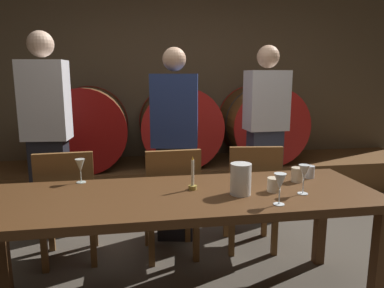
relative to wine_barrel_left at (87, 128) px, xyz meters
The scene contains 20 objects.
back_wall 1.23m from the wine_barrel_left, 28.16° to the left, with size 6.79×0.24×2.43m, color brown.
barrel_shelf 1.21m from the wine_barrel_left, ahead, with size 6.11×0.90×0.37m, color brown.
wine_barrel_left is the anchor object (origin of this frame).
wine_barrel_center 1.06m from the wine_barrel_left, ahead, with size 0.92×0.78×0.92m.
wine_barrel_right 2.08m from the wine_barrel_left, ahead, with size 0.92×0.78×0.92m.
dining_table 2.31m from the wine_barrel_left, 70.71° to the right, with size 2.38×0.76×0.72m.
chair_left 1.58m from the wine_barrel_left, 89.30° to the right, with size 0.43×0.43×0.88m.
chair_center 1.80m from the wine_barrel_left, 63.68° to the right, with size 0.42×0.42×0.88m.
chair_right 2.15m from the wine_barrel_left, 47.53° to the right, with size 0.45×0.45×0.88m.
guest_left 0.99m from the wine_barrel_left, 102.70° to the right, with size 0.40×0.28×1.77m.
guest_center 1.50m from the wine_barrel_left, 55.12° to the right, with size 0.42×0.31×1.63m.
guest_right 2.01m from the wine_barrel_left, 29.25° to the right, with size 0.39×0.26×1.68m.
candle_center 2.28m from the wine_barrel_left, 67.93° to the right, with size 0.05×0.05×0.21m.
pitcher 2.51m from the wine_barrel_left, 63.55° to the right, with size 0.12×0.12×0.18m.
wine_glass_left 1.86m from the wine_barrel_left, 84.81° to the right, with size 0.06×0.06×0.16m.
wine_glass_center 2.76m from the wine_barrel_left, 62.54° to the right, with size 0.07×0.07×0.17m.
wine_glass_right 2.74m from the wine_barrel_left, 57.26° to the right, with size 0.06×0.06×0.18m.
cup_left 2.60m from the wine_barrel_left, 59.19° to the right, with size 0.08×0.08×0.08m, color beige.
cup_center 2.59m from the wine_barrel_left, 53.01° to the right, with size 0.08×0.08×0.09m, color beige.
cup_right 2.61m from the wine_barrel_left, 49.86° to the right, with size 0.07×0.07×0.08m, color silver.
Camera 1 is at (-0.52, -2.03, 1.40)m, focal length 33.34 mm.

